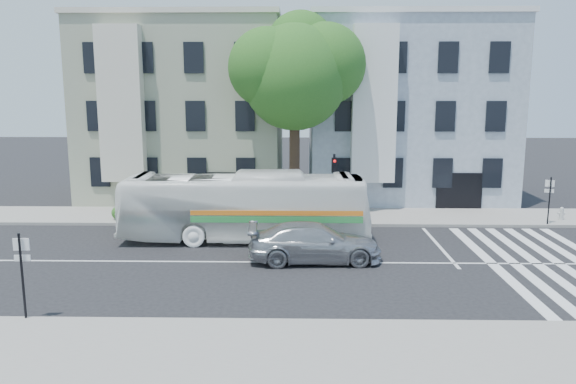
{
  "coord_description": "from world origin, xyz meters",
  "views": [
    {
      "loc": [
        0.25,
        -21.75,
        6.87
      ],
      "look_at": [
        -0.24,
        2.67,
        2.4
      ],
      "focal_mm": 35.0,
      "sensor_mm": 36.0,
      "label": 1
    }
  ],
  "objects_px": {
    "bus": "(245,207)",
    "traffic_signal": "(334,180)",
    "near_sign_pole": "(22,265)",
    "sedan": "(315,242)",
    "fire_hydrant": "(562,213)"
  },
  "relations": [
    {
      "from": "sedan",
      "to": "near_sign_pole",
      "type": "xyz_separation_m",
      "value": [
        -8.8,
        -6.25,
        1.02
      ]
    },
    {
      "from": "bus",
      "to": "traffic_signal",
      "type": "relative_size",
      "value": 3.06
    },
    {
      "from": "sedan",
      "to": "traffic_signal",
      "type": "xyz_separation_m",
      "value": [
        1.11,
        5.74,
        1.62
      ]
    },
    {
      "from": "traffic_signal",
      "to": "near_sign_pole",
      "type": "relative_size",
      "value": 1.42
    },
    {
      "from": "sedan",
      "to": "fire_hydrant",
      "type": "height_order",
      "value": "sedan"
    },
    {
      "from": "sedan",
      "to": "near_sign_pole",
      "type": "height_order",
      "value": "near_sign_pole"
    },
    {
      "from": "bus",
      "to": "traffic_signal",
      "type": "height_order",
      "value": "traffic_signal"
    },
    {
      "from": "sedan",
      "to": "traffic_signal",
      "type": "relative_size",
      "value": 1.45
    },
    {
      "from": "traffic_signal",
      "to": "near_sign_pole",
      "type": "height_order",
      "value": "traffic_signal"
    },
    {
      "from": "bus",
      "to": "fire_hydrant",
      "type": "xyz_separation_m",
      "value": [
        16.23,
        3.79,
        -1.09
      ]
    },
    {
      "from": "near_sign_pole",
      "to": "sedan",
      "type": "bearing_deg",
      "value": 32.56
    },
    {
      "from": "bus",
      "to": "traffic_signal",
      "type": "xyz_separation_m",
      "value": [
        4.23,
        2.55,
        0.82
      ]
    },
    {
      "from": "near_sign_pole",
      "to": "fire_hydrant",
      "type": "bearing_deg",
      "value": 28.3
    },
    {
      "from": "traffic_signal",
      "to": "sedan",
      "type": "bearing_deg",
      "value": -115.98
    },
    {
      "from": "sedan",
      "to": "fire_hydrant",
      "type": "bearing_deg",
      "value": -64.92
    }
  ]
}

